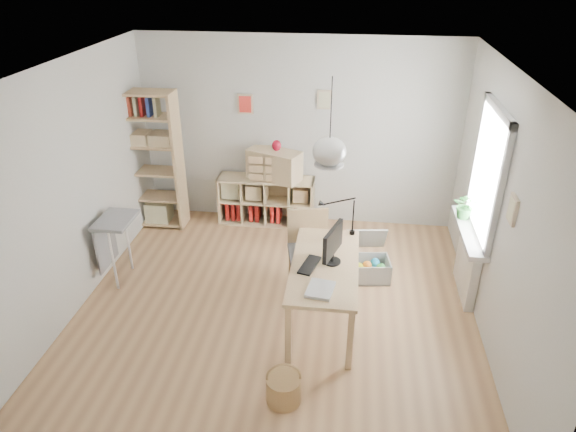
# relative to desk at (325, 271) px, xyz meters

# --- Properties ---
(ground) EXTENTS (4.50, 4.50, 0.00)m
(ground) POSITION_rel_desk_xyz_m (-0.55, 0.15, -0.66)
(ground) COLOR tan
(ground) RESTS_ON ground
(room_shell) EXTENTS (4.50, 4.50, 4.50)m
(room_shell) POSITION_rel_desk_xyz_m (-0.00, 0.00, 1.34)
(room_shell) COLOR silver
(room_shell) RESTS_ON ground
(window_unit) EXTENTS (0.07, 1.16, 1.46)m
(window_unit) POSITION_rel_desk_xyz_m (1.68, 0.75, 0.89)
(window_unit) COLOR white
(window_unit) RESTS_ON ground
(radiator) EXTENTS (0.10, 0.80, 0.80)m
(radiator) POSITION_rel_desk_xyz_m (1.64, 0.75, -0.26)
(radiator) COLOR white
(radiator) RESTS_ON ground
(windowsill) EXTENTS (0.22, 1.20, 0.06)m
(windowsill) POSITION_rel_desk_xyz_m (1.59, 0.75, 0.17)
(windowsill) COLOR silver
(windowsill) RESTS_ON radiator
(desk) EXTENTS (0.70, 1.50, 0.75)m
(desk) POSITION_rel_desk_xyz_m (0.00, 0.00, 0.00)
(desk) COLOR #D6B47B
(desk) RESTS_ON ground
(cube_shelf) EXTENTS (1.40, 0.38, 0.72)m
(cube_shelf) POSITION_rel_desk_xyz_m (-1.02, 2.23, -0.36)
(cube_shelf) COLOR #CDAC87
(cube_shelf) RESTS_ON ground
(tall_bookshelf) EXTENTS (0.80, 0.38, 2.00)m
(tall_bookshelf) POSITION_rel_desk_xyz_m (-2.59, 1.95, 0.43)
(tall_bookshelf) COLOR #D6B47B
(tall_bookshelf) RESTS_ON ground
(side_table) EXTENTS (0.40, 0.55, 0.85)m
(side_table) POSITION_rel_desk_xyz_m (-2.59, 0.50, 0.01)
(side_table) COLOR #9B9B9E
(side_table) RESTS_ON ground
(chair) EXTENTS (0.57, 0.57, 0.99)m
(chair) POSITION_rel_desk_xyz_m (-0.22, 0.62, -0.09)
(chair) COLOR #9B9B9E
(chair) RESTS_ON ground
(wicker_basket) EXTENTS (0.32, 0.32, 0.44)m
(wicker_basket) POSITION_rel_desk_xyz_m (-0.28, -1.18, -0.51)
(wicker_basket) COLOR olive
(wicker_basket) RESTS_ON ground
(storage_chest) EXTENTS (0.60, 0.66, 0.56)m
(storage_chest) POSITION_rel_desk_xyz_m (0.50, 0.94, -0.47)
(storage_chest) COLOR beige
(storage_chest) RESTS_ON ground
(monitor) EXTENTS (0.19, 0.46, 0.41)m
(monitor) POSITION_rel_desk_xyz_m (0.07, 0.04, 0.32)
(monitor) COLOR black
(monitor) RESTS_ON desk
(keyboard) EXTENTS (0.23, 0.40, 0.02)m
(keyboard) POSITION_rel_desk_xyz_m (-0.16, -0.06, 0.10)
(keyboard) COLOR black
(keyboard) RESTS_ON desk
(task_lamp) EXTENTS (0.43, 0.16, 0.46)m
(task_lamp) POSITION_rel_desk_xyz_m (0.06, 0.61, 0.41)
(task_lamp) COLOR black
(task_lamp) RESTS_ON desk
(yarn_ball) EXTENTS (0.13, 0.13, 0.13)m
(yarn_ball) POSITION_rel_desk_xyz_m (0.09, 0.50, 0.16)
(yarn_ball) COLOR #480911
(yarn_ball) RESTS_ON desk
(paper_tray) EXTENTS (0.29, 0.34, 0.03)m
(paper_tray) POSITION_rel_desk_xyz_m (-0.01, -0.48, 0.11)
(paper_tray) COLOR silver
(paper_tray) RESTS_ON desk
(drawer_chest) EXTENTS (0.83, 0.60, 0.43)m
(drawer_chest) POSITION_rel_desk_xyz_m (-0.87, 2.19, 0.28)
(drawer_chest) COLOR #CDAC87
(drawer_chest) RESTS_ON cube_shelf
(red_vase) EXTENTS (0.13, 0.13, 0.16)m
(red_vase) POSITION_rel_desk_xyz_m (-0.84, 2.19, 0.57)
(red_vase) COLOR maroon
(red_vase) RESTS_ON drawer_chest
(potted_plant) EXTENTS (0.33, 0.30, 0.32)m
(potted_plant) POSITION_rel_desk_xyz_m (1.57, 1.03, 0.36)
(potted_plant) COLOR #235F27
(potted_plant) RESTS_ON windowsill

